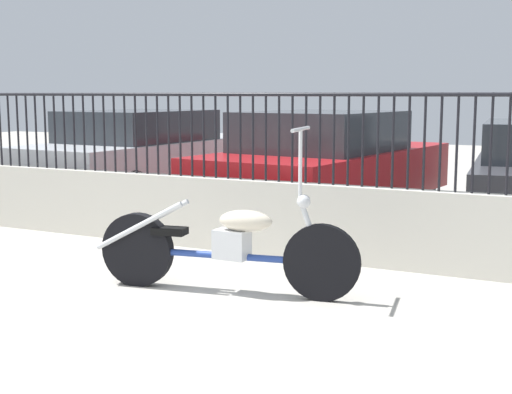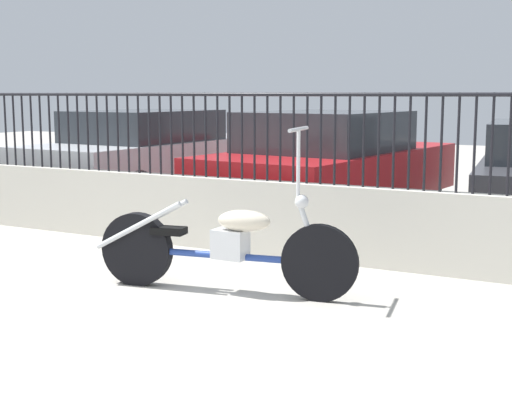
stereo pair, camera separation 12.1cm
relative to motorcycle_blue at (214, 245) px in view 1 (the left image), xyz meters
name	(u,v)px [view 1 (the left image)]	position (x,y,z in m)	size (l,w,h in m)	color
ground_plane	(25,342)	(-0.51, -1.62, -0.39)	(40.00, 40.00, 0.00)	#ADA89E
low_wall	(241,216)	(-0.51, 1.45, -0.02)	(9.67, 0.18, 0.75)	beige
fence_railing	(240,125)	(-0.51, 1.45, 0.92)	(9.67, 0.04, 0.88)	black
motorcycle_blue	(214,245)	(0.00, 0.00, 0.00)	(2.24, 0.64, 1.37)	black
car_silver	(146,155)	(-3.44, 3.94, 0.31)	(1.95, 4.49, 1.38)	black
car_red	(326,164)	(-0.52, 3.94, 0.31)	(2.35, 4.51, 1.40)	black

